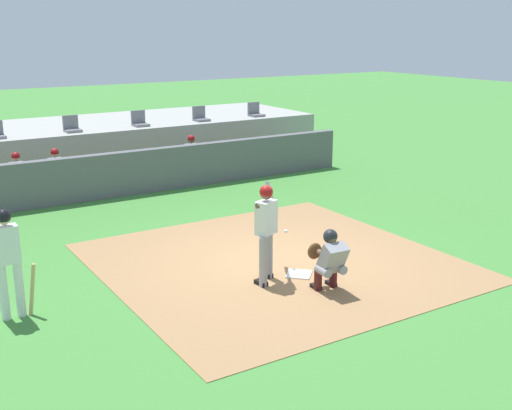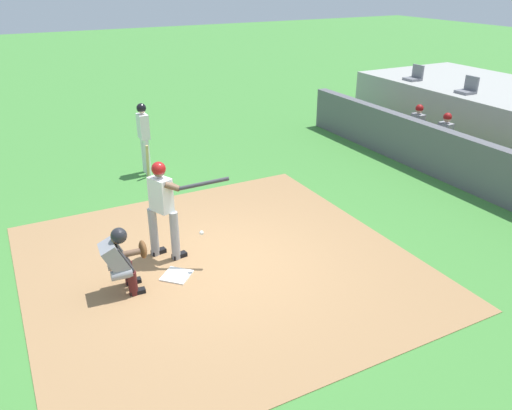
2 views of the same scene
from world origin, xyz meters
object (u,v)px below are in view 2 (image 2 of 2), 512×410
object	(u,v)px
on_deck_batter	(144,134)
dugout_player_0	(414,127)
catcher_crouched	(122,258)
dugout_player_1	(441,137)
batter_at_plate	(163,205)
home_plate	(177,275)
stadium_seat_1	(468,88)
stadium_seat_0	(415,76)

from	to	relation	value
on_deck_batter	dugout_player_0	distance (m)	7.40
catcher_crouched	dugout_player_1	size ratio (longest dim) A/B	1.31
batter_at_plate	catcher_crouched	distance (m)	1.23
home_plate	batter_at_plate	bearing A→B (deg)	173.80
dugout_player_0	stadium_seat_1	xyz separation A→B (m)	(-0.09, 2.03, 0.86)
dugout_player_0	catcher_crouched	bearing A→B (deg)	-70.62
dugout_player_0	stadium_seat_0	size ratio (longest dim) A/B	2.71
on_deck_batter	stadium_seat_1	xyz separation A→B (m)	(1.61, 9.23, 0.51)
home_plate	stadium_seat_0	distance (m)	11.63
stadium_seat_0	on_deck_batter	bearing A→B (deg)	-86.55
catcher_crouched	stadium_seat_1	size ratio (longest dim) A/B	3.55
on_deck_batter	stadium_seat_1	size ratio (longest dim) A/B	3.72
stadium_seat_1	catcher_crouched	bearing A→B (deg)	-73.55
dugout_player_1	stadium_seat_0	bearing A→B (deg)	148.11
on_deck_batter	stadium_seat_0	size ratio (longest dim) A/B	3.72
on_deck_batter	dugout_player_0	size ratio (longest dim) A/B	1.37
catcher_crouched	on_deck_batter	bearing A→B (deg)	159.64
home_plate	dugout_player_1	distance (m)	8.45
home_plate	dugout_player_0	xyz separation A→B (m)	(-3.16, 8.14, 0.65)
catcher_crouched	dugout_player_1	distance (m)	9.25
batter_at_plate	stadium_seat_1	bearing A→B (deg)	104.26
dugout_player_0	stadium_seat_0	xyz separation A→B (m)	(-2.26, 2.03, 0.86)
home_plate	batter_at_plate	xyz separation A→B (m)	(-0.68, 0.07, 1.01)
dugout_player_1	dugout_player_0	bearing A→B (deg)	180.00
catcher_crouched	home_plate	bearing A→B (deg)	90.50
home_plate	dugout_player_1	world-z (taller)	dugout_player_1
batter_at_plate	dugout_player_0	distance (m)	8.45
stadium_seat_0	dugout_player_1	bearing A→B (deg)	-31.89
home_plate	stadium_seat_0	bearing A→B (deg)	118.02
home_plate	dugout_player_1	bearing A→B (deg)	104.76
dugout_player_1	catcher_crouched	bearing A→B (deg)	-76.54
dugout_player_0	stadium_seat_1	world-z (taller)	stadium_seat_1
on_deck_batter	home_plate	bearing A→B (deg)	-11.10
dugout_player_1	stadium_seat_1	bearing A→B (deg)	118.48
catcher_crouched	stadium_seat_1	xyz separation A→B (m)	(-3.26, 11.03, 0.93)
home_plate	catcher_crouched	world-z (taller)	catcher_crouched
home_plate	on_deck_batter	xyz separation A→B (m)	(-4.86, 0.95, 1.00)
dugout_player_1	stadium_seat_1	xyz separation A→B (m)	(-1.10, 2.03, 0.86)
on_deck_batter	batter_at_plate	bearing A→B (deg)	-11.89
batter_at_plate	dugout_player_0	world-z (taller)	batter_at_plate
on_deck_batter	stadium_seat_0	xyz separation A→B (m)	(-0.56, 9.23, 0.51)
batter_at_plate	catcher_crouched	world-z (taller)	batter_at_plate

